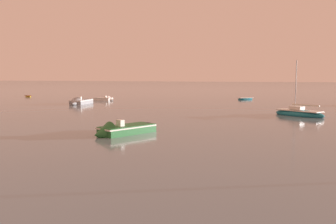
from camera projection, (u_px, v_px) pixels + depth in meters
name	position (u px, v px, depth m)	size (l,w,h in m)	color
motorboat_moored_0	(106.00, 99.00, 78.25)	(5.00, 2.03, 1.67)	white
motorboat_moored_1	(119.00, 132.00, 31.81)	(4.48, 6.60, 2.15)	#23602D
motorboat_moored_5	(79.00, 103.00, 67.53)	(3.45, 7.03, 2.31)	gray
rowboat_moored_1	(28.00, 96.00, 93.03)	(3.51, 2.76, 0.54)	gold
sailboat_moored_1	(299.00, 113.00, 47.23)	(7.20, 5.39, 7.89)	#197084
rowboat_moored_2	(245.00, 99.00, 81.37)	(3.85, 4.15, 0.67)	#197084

